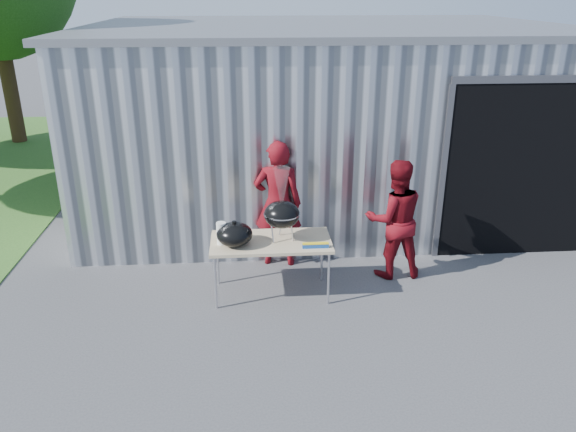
{
  "coord_description": "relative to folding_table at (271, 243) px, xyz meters",
  "views": [
    {
      "loc": [
        -0.66,
        -5.61,
        3.66
      ],
      "look_at": [
        -0.18,
        0.8,
        1.05
      ],
      "focal_mm": 35.0,
      "sensor_mm": 36.0,
      "label": 1
    }
  ],
  "objects": [
    {
      "name": "kettle_grill",
      "position": [
        0.14,
        0.01,
        0.46
      ],
      "size": [
        0.45,
        0.45,
        0.94
      ],
      "color": "black",
      "rests_on": "folding_table"
    },
    {
      "name": "grill_lid",
      "position": [
        -0.44,
        -0.1,
        0.18
      ],
      "size": [
        0.44,
        0.44,
        0.32
      ],
      "color": "black",
      "rests_on": "folding_table"
    },
    {
      "name": "ground",
      "position": [
        0.39,
        -0.75,
        -0.71
      ],
      "size": [
        80.0,
        80.0,
        0.0
      ],
      "primitive_type": "plane",
      "color": "#404042"
    },
    {
      "name": "person_cook",
      "position": [
        0.14,
        0.88,
        0.19
      ],
      "size": [
        0.71,
        0.52,
        1.79
      ],
      "primitive_type": "imported",
      "rotation": [
        0.0,
        0.0,
        3.0
      ],
      "color": "#5E0911",
      "rests_on": "ground"
    },
    {
      "name": "folding_table",
      "position": [
        0.0,
        0.0,
        0.0
      ],
      "size": [
        1.5,
        0.75,
        0.75
      ],
      "color": "tan",
      "rests_on": "ground"
    },
    {
      "name": "foil_box",
      "position": [
        0.53,
        -0.25,
        0.07
      ],
      "size": [
        0.32,
        0.05,
        0.06
      ],
      "color": "#164590",
      "rests_on": "folding_table"
    },
    {
      "name": "white_tub",
      "position": [
        -0.55,
        0.18,
        0.09
      ],
      "size": [
        0.2,
        0.15,
        0.1
      ],
      "primitive_type": "cube",
      "color": "white",
      "rests_on": "folding_table"
    },
    {
      "name": "paper_towels",
      "position": [
        -0.61,
        -0.05,
        0.18
      ],
      "size": [
        0.12,
        0.12,
        0.28
      ],
      "primitive_type": "cylinder",
      "color": "white",
      "rests_on": "folding_table"
    },
    {
      "name": "person_bystander",
      "position": [
        1.67,
        0.41,
        0.11
      ],
      "size": [
        0.82,
        0.65,
        1.64
      ],
      "primitive_type": "imported",
      "rotation": [
        0.0,
        0.0,
        3.18
      ],
      "color": "#5E0911",
      "rests_on": "ground"
    },
    {
      "name": "building",
      "position": [
        1.31,
        3.84,
        0.83
      ],
      "size": [
        8.2,
        6.2,
        3.1
      ],
      "color": "silver",
      "rests_on": "ground"
    }
  ]
}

